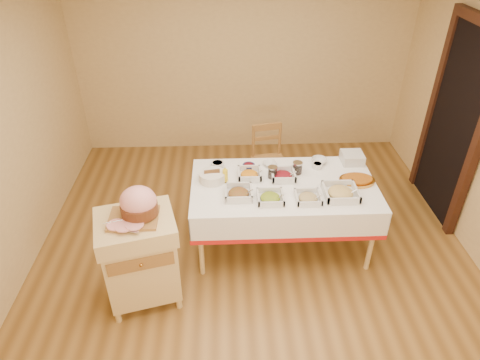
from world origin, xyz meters
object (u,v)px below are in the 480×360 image
dining_table (283,197)px  ham_on_board (138,205)px  bread_basket (212,176)px  preserve_jar_left (272,173)px  plate_stack (352,158)px  brass_platter (357,180)px  butcher_cart (140,255)px  mustard_bottle (225,175)px  dining_chair (269,160)px  preserve_jar_right (297,168)px

dining_table → ham_on_board: size_ratio=4.28×
ham_on_board → bread_basket: (0.58, 0.75, -0.22)m
preserve_jar_left → plate_stack: (0.87, 0.26, -0.00)m
brass_platter → butcher_cart: bearing=-161.2°
mustard_bottle → butcher_cart: bearing=-134.5°
dining_chair → plate_stack: same height
preserve_jar_left → bread_basket: bearing=-176.7°
butcher_cart → plate_stack: size_ratio=4.12×
ham_on_board → mustard_bottle: (0.71, 0.74, -0.20)m
butcher_cart → dining_chair: 2.13m
mustard_bottle → dining_chair: bearing=59.8°
dining_table → plate_stack: bearing=26.5°
ham_on_board → brass_platter: ham_on_board is taller
dining_chair → bread_basket: bread_basket is taller
ham_on_board → preserve_jar_right: ham_on_board is taller
brass_platter → ham_on_board: bearing=-161.7°
mustard_bottle → brass_platter: 1.30m
dining_chair → plate_stack: (0.81, -0.62, 0.37)m
preserve_jar_left → brass_platter: 0.84m
ham_on_board → plate_stack: size_ratio=1.92×
dining_chair → mustard_bottle: mustard_bottle is taller
dining_table → mustard_bottle: bearing=172.3°
butcher_cart → bread_basket: (0.63, 0.78, 0.29)m
mustard_bottle → dining_table: bearing=-7.7°
bread_basket → mustard_bottle: bearing=-4.8°
preserve_jar_right → butcher_cart: bearing=-149.4°
preserve_jar_left → plate_stack: size_ratio=0.56×
butcher_cart → brass_platter: size_ratio=2.57×
preserve_jar_right → plate_stack: (0.61, 0.20, -0.00)m
dining_table → mustard_bottle: 0.63m
ham_on_board → mustard_bottle: bearing=45.9°
butcher_cart → plate_stack: (2.10, 1.08, 0.30)m
preserve_jar_right → bread_basket: 0.87m
mustard_bottle → plate_stack: 1.38m
dining_chair → bread_basket: size_ratio=3.35×
bread_basket → plate_stack: (1.48, 0.30, 0.01)m
preserve_jar_right → brass_platter: size_ratio=0.36×
dining_chair → ham_on_board: ham_on_board is taller
dining_chair → ham_on_board: (-1.25, -1.66, 0.59)m
butcher_cart → preserve_jar_right: (1.49, 0.88, 0.30)m
mustard_bottle → bread_basket: mustard_bottle is taller
butcher_cart → plate_stack: butcher_cart is taller
plate_stack → mustard_bottle: bearing=-167.1°
preserve_jar_right → mustard_bottle: bearing=-171.3°
ham_on_board → preserve_jar_right: bearing=30.4°
dining_table → preserve_jar_right: (0.16, 0.19, 0.22)m
brass_platter → mustard_bottle: bearing=176.9°
dining_chair → bread_basket: bearing=-126.2°
preserve_jar_right → brass_platter: preserve_jar_right is taller
ham_on_board → preserve_jar_left: 1.44m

